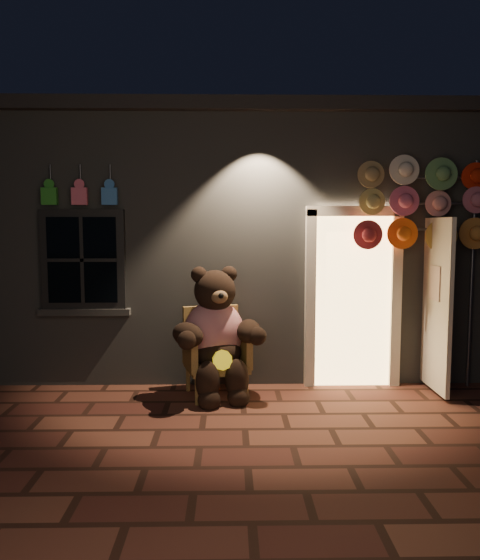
{
  "coord_description": "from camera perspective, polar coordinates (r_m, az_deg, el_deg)",
  "views": [
    {
      "loc": [
        -0.14,
        -5.09,
        1.97
      ],
      "look_at": [
        -0.03,
        1.0,
        1.35
      ],
      "focal_mm": 35.0,
      "sensor_mm": 36.0,
      "label": 1
    }
  ],
  "objects": [
    {
      "name": "hat_rack",
      "position": [
        6.77,
        18.75,
        7.38
      ],
      "size": [
        1.74,
        0.22,
        2.74
      ],
      "color": "#59595E",
      "rests_on": "ground"
    },
    {
      "name": "shop_building",
      "position": [
        9.08,
        -0.16,
        4.33
      ],
      "size": [
        7.3,
        5.95,
        3.51
      ],
      "color": "slate",
      "rests_on": "ground"
    },
    {
      "name": "wicker_armchair",
      "position": [
        6.4,
        -2.67,
        -7.44
      ],
      "size": [
        0.82,
        0.78,
        1.01
      ],
      "rotation": [
        0.0,
        0.0,
        0.26
      ],
      "color": "#A97D41",
      "rests_on": "ground"
    },
    {
      "name": "teddy_bear",
      "position": [
        6.23,
        -2.51,
        -5.72
      ],
      "size": [
        1.08,
        0.97,
        1.54
      ],
      "rotation": [
        0.0,
        0.0,
        0.26
      ],
      "color": "red",
      "rests_on": "ground"
    },
    {
      "name": "ground",
      "position": [
        5.46,
        0.53,
        -15.33
      ],
      "size": [
        60.0,
        60.0,
        0.0
      ],
      "primitive_type": "plane",
      "color": "brown",
      "rests_on": "ground"
    }
  ]
}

